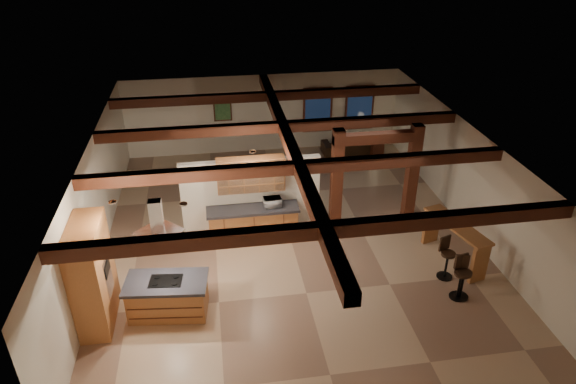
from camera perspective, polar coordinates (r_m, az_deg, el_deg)
name	(u,v)px	position (r m, az deg, el deg)	size (l,w,h in m)	color
ground	(290,236)	(14.39, 0.21, -4.91)	(12.00, 12.00, 0.00)	tan
room_walls	(290,179)	(13.48, 0.22, 1.40)	(12.00, 12.00, 12.00)	silver
ceiling_beams	(290,145)	(13.06, 0.23, 5.22)	(10.00, 12.00, 0.28)	#421D10
timber_posts	(376,165)	(14.49, 9.72, 2.93)	(2.50, 0.30, 2.90)	#421D10
partition_wall	(251,196)	(14.14, -4.11, -0.42)	(3.80, 0.18, 2.20)	silver
pantry_cabinet	(92,275)	(11.76, -20.91, -8.62)	(0.67, 1.60, 2.40)	#A96236
back_counter	(253,222)	(14.12, -3.88, -3.40)	(2.50, 0.66, 0.94)	#A96236
upper_display_cabinet	(251,175)	(13.62, -4.15, 1.95)	(1.80, 0.36, 0.95)	#A96236
range_hood	(161,247)	(11.15, -13.96, -5.95)	(1.10, 1.10, 1.40)	silver
back_windows	(339,109)	(19.48, 5.65, 9.19)	(2.70, 0.07, 1.70)	#421D10
framed_art	(223,110)	(18.84, -7.28, 9.06)	(0.65, 0.05, 0.85)	#421D10
recessed_cans	(187,184)	(11.14, -11.12, 0.91)	(3.16, 2.46, 0.03)	silver
kitchen_island	(168,296)	(11.94, -13.20, -11.23)	(1.89, 1.15, 0.89)	#A96236
dining_table	(260,187)	(16.31, -3.14, 0.61)	(1.66, 0.93, 0.58)	#3C1C0F
sofa	(352,145)	(19.37, 7.10, 5.24)	(2.19, 0.86, 0.64)	black
microwave	(273,202)	(13.86, -1.73, -1.14)	(0.47, 0.32, 0.26)	#B9B9BE
bar_counter	(455,236)	(13.72, 18.10, -4.71)	(1.01, 2.13, 1.09)	#A96236
side_table	(376,148)	(19.29, 9.73, 4.80)	(0.45, 0.45, 0.56)	#421D10
table_lamp	(377,135)	(19.09, 9.86, 6.23)	(0.29, 0.29, 0.34)	black
bar_stool_a	(460,277)	(12.64, 18.61, -8.96)	(0.39, 0.41, 1.09)	black
bar_stool_b	(462,277)	(12.66, 18.81, -8.89)	(0.39, 0.41, 1.11)	black
bar_stool_c	(446,258)	(13.17, 17.18, -6.98)	(0.41, 0.42, 1.10)	black
dining_chairs	(260,179)	(16.20, -3.17, 1.40)	(1.95, 1.95, 1.07)	#421D10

